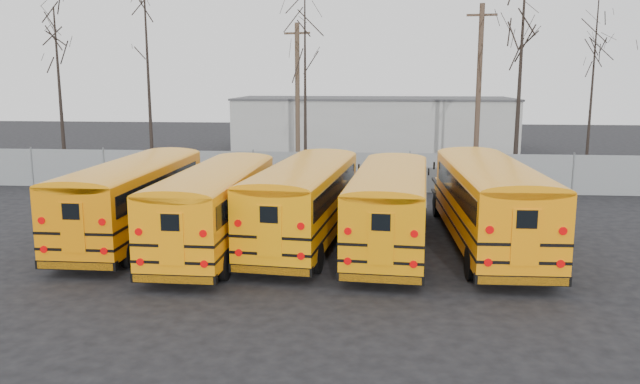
# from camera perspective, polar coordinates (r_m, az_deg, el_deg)

# --- Properties ---
(ground) EXTENTS (120.00, 120.00, 0.00)m
(ground) POSITION_cam_1_polar(r_m,az_deg,el_deg) (20.37, -1.59, -5.94)
(ground) COLOR black
(ground) RESTS_ON ground
(fence) EXTENTS (40.00, 0.04, 2.00)m
(fence) POSITION_cam_1_polar(r_m,az_deg,el_deg) (31.84, 0.98, 1.88)
(fence) COLOR gray
(fence) RESTS_ON ground
(distant_building) EXTENTS (22.00, 8.00, 4.00)m
(distant_building) POSITION_cam_1_polar(r_m,az_deg,el_deg) (51.53, 4.90, 6.24)
(distant_building) COLOR #A7A7A2
(distant_building) RESTS_ON ground
(bus_a) EXTENTS (2.45, 10.45, 2.92)m
(bus_a) POSITION_cam_1_polar(r_m,az_deg,el_deg) (23.10, -16.54, -0.05)
(bus_a) COLOR black
(bus_a) RESTS_ON ground
(bus_b) EXTENTS (2.50, 10.28, 2.87)m
(bus_b) POSITION_cam_1_polar(r_m,az_deg,el_deg) (21.17, -9.40, -0.77)
(bus_b) COLOR black
(bus_b) RESTS_ON ground
(bus_c) EXTENTS (3.47, 10.64, 2.93)m
(bus_c) POSITION_cam_1_polar(r_m,az_deg,el_deg) (21.66, -1.32, -0.28)
(bus_c) COLOR black
(bus_c) RESTS_ON ground
(bus_d) EXTENTS (3.10, 10.36, 2.86)m
(bus_d) POSITION_cam_1_polar(r_m,az_deg,el_deg) (21.01, 6.46, -0.79)
(bus_d) COLOR black
(bus_d) RESTS_ON ground
(bus_e) EXTENTS (2.79, 10.98, 3.05)m
(bus_e) POSITION_cam_1_polar(r_m,az_deg,el_deg) (21.74, 15.18, -0.41)
(bus_e) COLOR black
(bus_e) RESTS_ON ground
(utility_pole_left) EXTENTS (1.55, 0.50, 8.82)m
(utility_pole_left) POSITION_cam_1_polar(r_m,az_deg,el_deg) (36.81, -2.07, 8.55)
(utility_pole_left) COLOR #493829
(utility_pole_left) RESTS_ON ground
(utility_pole_right) EXTENTS (1.79, 0.34, 10.02)m
(utility_pole_right) POSITION_cam_1_polar(r_m,az_deg,el_deg) (39.11, 14.31, 9.26)
(utility_pole_right) COLOR #4A3729
(utility_pole_right) RESTS_ON ground
(tree_0) EXTENTS (0.26, 0.26, 9.86)m
(tree_0) POSITION_cam_1_polar(r_m,az_deg,el_deg) (41.28, -22.70, 8.52)
(tree_0) COLOR black
(tree_0) RESTS_ON ground
(tree_1) EXTENTS (0.26, 0.26, 11.33)m
(tree_1) POSITION_cam_1_polar(r_m,az_deg,el_deg) (35.79, -15.42, 9.95)
(tree_1) COLOR black
(tree_1) RESTS_ON ground
(tree_2) EXTENTS (0.26, 0.26, 9.90)m
(tree_2) POSITION_cam_1_polar(r_m,az_deg,el_deg) (33.20, -1.36, 9.08)
(tree_2) COLOR black
(tree_2) RESTS_ON ground
(tree_3) EXTENTS (0.26, 0.26, 10.90)m
(tree_3) POSITION_cam_1_polar(r_m,az_deg,el_deg) (34.63, 17.78, 9.47)
(tree_3) COLOR black
(tree_3) RESTS_ON ground
(tree_4) EXTENTS (0.26, 0.26, 10.08)m
(tree_4) POSITION_cam_1_polar(r_m,az_deg,el_deg) (39.30, 23.60, 8.56)
(tree_4) COLOR black
(tree_4) RESTS_ON ground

